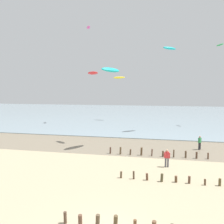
{
  "coord_description": "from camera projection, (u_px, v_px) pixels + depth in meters",
  "views": [
    {
      "loc": [
        2.46,
        -9.13,
        7.23
      ],
      "look_at": [
        -1.37,
        10.02,
        5.26
      ],
      "focal_mm": 33.99,
      "sensor_mm": 36.0,
      "label": 1
    }
  ],
  "objects": [
    {
      "name": "person_mid_beach",
      "position": [
        167.0,
        158.0,
        20.05
      ],
      "size": [
        0.57,
        0.24,
        1.71
      ],
      "color": "#4C4C56",
      "rests_on": "ground"
    },
    {
      "name": "person_nearest_camera",
      "position": [
        200.0,
        142.0,
        25.94
      ],
      "size": [
        0.44,
        0.42,
        1.71
      ],
      "color": "#232328",
      "rests_on": "ground"
    },
    {
      "name": "groyne_mid",
      "position": [
        196.0,
        181.0,
        16.41
      ],
      "size": [
        12.11,
        0.35,
        0.67
      ],
      "color": "brown",
      "rests_on": "ground"
    },
    {
      "name": "kite_aloft_0",
      "position": [
        111.0,
        70.0,
        26.17
      ],
      "size": [
        2.54,
        3.17,
        0.84
      ],
      "primitive_type": "ellipsoid",
      "rotation": [
        -0.42,
        0.0,
        4.15
      ],
      "color": "#19B2B7"
    },
    {
      "name": "kite_aloft_3",
      "position": [
        220.0,
        45.0,
        41.64
      ],
      "size": [
        1.38,
        2.0,
        0.54
      ],
      "primitive_type": "ellipsoid",
      "rotation": [
        0.46,
        0.0,
        5.13
      ],
      "color": "green"
    },
    {
      "name": "kite_aloft_4",
      "position": [
        119.0,
        78.0,
        50.54
      ],
      "size": [
        3.11,
        1.76,
        0.71
      ],
      "primitive_type": "ellipsoid",
      "rotation": [
        0.28,
        0.0,
        6.02
      ],
      "color": "yellow"
    },
    {
      "name": "kite_aloft_2",
      "position": [
        88.0,
        27.0,
        45.26
      ],
      "size": [
        1.54,
        2.09,
        0.39
      ],
      "primitive_type": "ellipsoid",
      "rotation": [
        0.11,
        0.0,
        2.06
      ],
      "color": "#E54C99"
    },
    {
      "name": "kite_aloft_5",
      "position": [
        93.0,
        73.0,
        28.93
      ],
      "size": [
        2.09,
        1.75,
        0.57
      ],
      "primitive_type": "ellipsoid",
      "rotation": [
        0.43,
        0.0,
        2.54
      ],
      "color": "red"
    },
    {
      "name": "sea",
      "position": [
        146.0,
        114.0,
        65.98
      ],
      "size": [
        160.0,
        70.0,
        0.1
      ],
      "primitive_type": "cube",
      "color": "#7F939E",
      "rests_on": "ground"
    },
    {
      "name": "wet_sand_strip",
      "position": [
        134.0,
        146.0,
        27.53
      ],
      "size": [
        120.0,
        8.83,
        0.01
      ],
      "primitive_type": "cube",
      "color": "#7A6D59",
      "rests_on": "ground"
    },
    {
      "name": "groyne_far",
      "position": [
        155.0,
        153.0,
        23.44
      ],
      "size": [
        10.77,
        0.33,
        0.9
      ],
      "color": "brown",
      "rests_on": "ground"
    },
    {
      "name": "kite_aloft_1",
      "position": [
        170.0,
        48.0,
        36.13
      ],
      "size": [
        2.82,
        2.63,
        0.66
      ],
      "primitive_type": "ellipsoid",
      "rotation": [
        0.23,
        0.0,
        0.71
      ],
      "color": "#19B2B7"
    }
  ]
}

